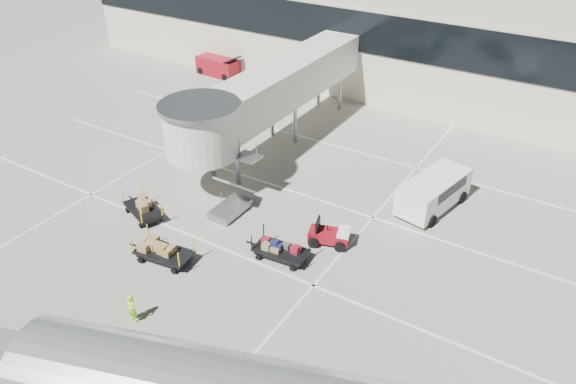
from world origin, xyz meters
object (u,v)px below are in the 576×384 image
Objects in this scene: minivan at (435,189)px; ground_worker at (132,309)px; box_cart_far at (143,209)px; suitcase_cart at (279,250)px; belt_loader at (218,67)px; baggage_tug at (330,235)px; box_cart_near at (164,252)px.

ground_worker is at bearing -105.42° from minivan.
minivan reaches higher than box_cart_far.
minivan is at bearing 54.97° from suitcase_cart.
belt_loader reaches higher than ground_worker.
belt_loader is at bearing 123.47° from baggage_tug.
baggage_tug is 1.58× the size of ground_worker.
minivan is 1.24× the size of belt_loader.
box_cart_near is 27.77m from belt_loader.
suitcase_cart is at bearing -108.46° from minivan.
ground_worker is (1.84, -4.07, 0.21)m from box_cart_near.
minivan is (5.20, 9.05, 0.68)m from suitcase_cart.
baggage_tug is 27.72m from belt_loader.
box_cart_near is at bearing -155.48° from baggage_tug.
box_cart_near is at bearing -54.35° from belt_loader.
box_cart_near is at bearing -150.94° from suitcase_cart.
ground_worker is (-3.15, -7.46, 0.26)m from suitcase_cart.
box_cart_near is at bearing -10.65° from box_cart_far.
belt_loader is (-19.75, 20.13, 0.30)m from suitcase_cart.
baggage_tug is 7.44m from minivan.
box_cart_far is 0.62× the size of minivan.
suitcase_cart is at bearing 26.71° from box_cart_near.
belt_loader is at bearing 129.30° from suitcase_cart.
suitcase_cart is 0.79× the size of belt_loader.
box_cart_far is 17.24m from minivan.
ground_worker reaches higher than box_cart_near.
suitcase_cart is at bearing 28.00° from box_cart_far.
baggage_tug is at bearing -107.00° from minivan.
baggage_tug is 3.03m from suitcase_cart.
ground_worker is 0.34× the size of belt_loader.
belt_loader is at bearing 122.87° from ground_worker.
minivan is (3.53, 6.52, 0.67)m from baggage_tug.
suitcase_cart is (-1.67, -2.53, -0.02)m from baggage_tug.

